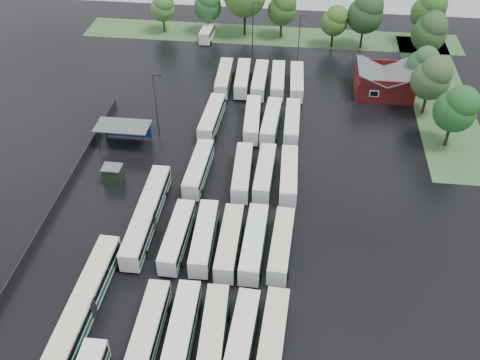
# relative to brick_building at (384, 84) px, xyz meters

# --- Properties ---
(ground) EXTENTS (160.00, 160.00, 0.00)m
(ground) POSITION_rel_brick_building_xyz_m (-24.00, -42.77, -1.87)
(ground) COLOR black
(ground) RESTS_ON ground
(brick_building) EXTENTS (10.07, 8.60, 5.39)m
(brick_building) POSITION_rel_brick_building_xyz_m (0.00, 0.00, 0.00)
(brick_building) COLOR maroon
(brick_building) RESTS_ON ground
(wash_shed) EXTENTS (8.20, 4.20, 3.58)m
(wash_shed) POSITION_rel_brick_building_xyz_m (-41.20, -20.74, 1.12)
(wash_shed) COLOR #2D2D30
(wash_shed) RESTS_ON ground
(utility_hut) EXTENTS (2.70, 2.20, 2.62)m
(utility_hut) POSITION_rel_brick_building_xyz_m (-40.20, -30.17, -0.55)
(utility_hut) COLOR black
(utility_hut) RESTS_ON ground
(grass_strip_north) EXTENTS (80.00, 10.00, 0.01)m
(grass_strip_north) POSITION_rel_brick_building_xyz_m (-22.00, 22.03, -1.86)
(grass_strip_north) COLOR #345C2D
(grass_strip_north) RESTS_ON ground
(grass_strip_east) EXTENTS (10.00, 50.00, 0.01)m
(grass_strip_east) POSITION_rel_brick_building_xyz_m (10.00, 0.03, -1.86)
(grass_strip_east) COLOR #345C2D
(grass_strip_east) RESTS_ON ground
(west_fence) EXTENTS (0.10, 50.00, 1.20)m
(west_fence) POSITION_rel_brick_building_xyz_m (-46.20, -34.77, -1.27)
(west_fence) COLOR #2D2D30
(west_fence) RESTS_ON ground
(bus_r1c0) EXTENTS (2.45, 11.16, 3.10)m
(bus_r1c0) POSITION_rel_brick_building_xyz_m (-28.55, -55.21, -0.16)
(bus_r1c0) COLOR silver
(bus_r1c0) RESTS_ON ground
(bus_r1c1) EXTENTS (2.69, 11.50, 3.19)m
(bus_r1c1) POSITION_rel_brick_building_xyz_m (-25.12, -55.08, -0.11)
(bus_r1c1) COLOR silver
(bus_r1c1) RESTS_ON ground
(bus_r1c2) EXTENTS (2.91, 11.30, 3.12)m
(bus_r1c2) POSITION_rel_brick_building_xyz_m (-21.83, -55.05, -0.15)
(bus_r1c2) COLOR silver
(bus_r1c2) RESTS_ON ground
(bus_r1c3) EXTENTS (2.93, 11.31, 3.12)m
(bus_r1c3) POSITION_rel_brick_building_xyz_m (-18.91, -55.28, -0.15)
(bus_r1c3) COLOR silver
(bus_r1c3) RESTS_ON ground
(bus_r1c4) EXTENTS (2.95, 11.43, 3.15)m
(bus_r1c4) POSITION_rel_brick_building_xyz_m (-15.79, -54.83, -0.13)
(bus_r1c4) COLOR silver
(bus_r1c4) RESTS_ON ground
(bus_r2c0) EXTENTS (2.55, 10.96, 3.04)m
(bus_r2c0) POSITION_rel_brick_building_xyz_m (-28.46, -41.53, -0.20)
(bus_r2c0) COLOR silver
(bus_r2c0) RESTS_ON ground
(bus_r2c1) EXTENTS (2.74, 11.17, 3.09)m
(bus_r2c1) POSITION_rel_brick_building_xyz_m (-25.14, -41.37, -0.17)
(bus_r2c1) COLOR silver
(bus_r2c1) RESTS_ON ground
(bus_r2c2) EXTENTS (2.43, 11.14, 3.10)m
(bus_r2c2) POSITION_rel_brick_building_xyz_m (-21.95, -41.79, -0.16)
(bus_r2c2) COLOR silver
(bus_r2c2) RESTS_ON ground
(bus_r2c3) EXTENTS (2.64, 11.49, 3.19)m
(bus_r2c3) POSITION_rel_brick_building_xyz_m (-18.98, -41.64, -0.11)
(bus_r2c3) COLOR silver
(bus_r2c3) RESTS_ON ground
(bus_r2c4) EXTENTS (2.79, 11.00, 3.04)m
(bus_r2c4) POSITION_rel_brick_building_xyz_m (-15.69, -41.46, -0.20)
(bus_r2c4) COLOR silver
(bus_r2c4) RESTS_ON ground
(bus_r3c0) EXTENTS (2.72, 11.18, 3.09)m
(bus_r3c0) POSITION_rel_brick_building_xyz_m (-28.28, -27.92, -0.17)
(bus_r3c0) COLOR silver
(bus_r3c0) RESTS_ON ground
(bus_r3c2) EXTENTS (2.78, 11.13, 3.07)m
(bus_r3c2) POSITION_rel_brick_building_xyz_m (-22.00, -28.00, -0.18)
(bus_r3c2) COLOR silver
(bus_r3c2) RESTS_ON ground
(bus_r3c3) EXTENTS (2.53, 10.93, 3.03)m
(bus_r3c3) POSITION_rel_brick_building_xyz_m (-18.87, -27.67, -0.20)
(bus_r3c3) COLOR silver
(bus_r3c3) RESTS_ON ground
(bus_r3c4) EXTENTS (2.62, 11.11, 3.08)m
(bus_r3c4) POSITION_rel_brick_building_xyz_m (-15.48, -27.90, -0.17)
(bus_r3c4) COLOR silver
(bus_r3c4) RESTS_ON ground
(bus_r4c0) EXTENTS (2.88, 11.44, 3.16)m
(bus_r4c0) POSITION_rel_brick_building_xyz_m (-28.54, -14.56, -0.13)
(bus_r4c0) COLOR silver
(bus_r4c0) RESTS_ON ground
(bus_r4c2) EXTENTS (2.93, 11.28, 3.11)m
(bus_r4c2) POSITION_rel_brick_building_xyz_m (-22.00, -14.25, -0.15)
(bus_r4c2) COLOR silver
(bus_r4c2) RESTS_ON ground
(bus_r4c3) EXTENTS (2.83, 11.18, 3.09)m
(bus_r4c3) POSITION_rel_brick_building_xyz_m (-18.95, -14.45, -0.17)
(bus_r4c3) COLOR silver
(bus_r4c3) RESTS_ON ground
(bus_r4c4) EXTENTS (2.38, 10.87, 3.02)m
(bus_r4c4) POSITION_rel_brick_building_xyz_m (-15.62, -14.22, -0.20)
(bus_r4c4) COLOR silver
(bus_r4c4) RESTS_ON ground
(bus_r5c0) EXTENTS (2.73, 11.15, 3.08)m
(bus_r5c0) POSITION_rel_brick_building_xyz_m (-28.51, -0.99, -0.17)
(bus_r5c0) COLOR silver
(bus_r5c0) RESTS_ON ground
(bus_r5c1) EXTENTS (2.80, 11.06, 3.05)m
(bus_r5c1) POSITION_rel_brick_building_xyz_m (-25.17, -0.69, -0.19)
(bus_r5c1) COLOR silver
(bus_r5c1) RESTS_ON ground
(bus_r5c2) EXTENTS (2.41, 11.13, 3.10)m
(bus_r5c2) POSITION_rel_brick_building_xyz_m (-21.99, -1.10, -0.16)
(bus_r5c2) COLOR silver
(bus_r5c2) RESTS_ON ground
(bus_r5c3) EXTENTS (2.67, 10.97, 3.04)m
(bus_r5c3) POSITION_rel_brick_building_xyz_m (-18.77, -0.73, -0.20)
(bus_r5c3) COLOR silver
(bus_r5c3) RESTS_ON ground
(bus_r5c4) EXTENTS (2.71, 11.04, 3.05)m
(bus_r5c4) POSITION_rel_brick_building_xyz_m (-15.41, -0.77, -0.19)
(bus_r5c4) COLOR silver
(bus_r5c4) RESTS_ON ground
(artic_bus_west_b) EXTENTS (2.52, 17.27, 3.20)m
(artic_bus_west_b) POSITION_rel_brick_building_xyz_m (-33.11, -38.29, -0.09)
(artic_bus_west_b) COLOR silver
(artic_bus_west_b) RESTS_ON ground
(artic_bus_west_c) EXTENTS (2.72, 17.27, 3.20)m
(artic_bus_west_c) POSITION_rel_brick_building_xyz_m (-36.23, -52.41, -0.09)
(artic_bus_west_c) COLOR silver
(artic_bus_west_c) RESTS_ON ground
(minibus) EXTENTS (2.53, 6.10, 2.62)m
(minibus) POSITION_rel_brick_building_xyz_m (-34.89, 18.12, -0.41)
(minibus) COLOR white
(minibus) RESTS_ON ground
(tree_north_0) EXTENTS (5.20, 5.20, 8.61)m
(tree_north_0) POSITION_rel_brick_building_xyz_m (-44.70, 21.15, 3.67)
(tree_north_0) COLOR #37281E
(tree_north_0) RESTS_ON ground
(tree_north_1) EXTENTS (5.81, 5.81, 9.62)m
(tree_north_1) POSITION_rel_brick_building_xyz_m (-35.09, 21.85, 4.32)
(tree_north_1) COLOR #332218
(tree_north_1) RESTS_ON ground
(tree_north_3) EXTENTS (5.98, 5.98, 9.90)m
(tree_north_3) POSITION_rel_brick_building_xyz_m (-19.39, 21.43, 4.50)
(tree_north_3) COLOR #301D0F
(tree_north_3) RESTS_ON ground
(tree_north_4) EXTENTS (5.38, 5.38, 8.92)m
(tree_north_4) POSITION_rel_brick_building_xyz_m (-8.69, 17.94, 3.87)
(tree_north_4) COLOR black
(tree_north_4) RESTS_ON ground
(tree_north_5) EXTENTS (7.14, 7.14, 11.82)m
(tree_north_5) POSITION_rel_brick_building_xyz_m (-2.78, 18.08, 5.74)
(tree_north_5) COLOR black
(tree_north_5) RESTS_ON ground
(tree_north_6) EXTENTS (6.88, 6.88, 11.40)m
(tree_north_6) POSITION_rel_brick_building_xyz_m (9.98, 21.37, 5.46)
(tree_north_6) COLOR black
(tree_north_6) RESTS_ON ground
(tree_east_0) EXTENTS (6.33, 6.33, 10.48)m
(tree_east_0) POSITION_rel_brick_building_xyz_m (8.54, -15.40, 4.87)
(tree_east_0) COLOR black
(tree_east_0) RESTS_ON ground
(tree_east_1) EXTENTS (6.34, 6.34, 10.50)m
(tree_east_1) POSITION_rel_brick_building_xyz_m (6.37, -6.24, 4.89)
(tree_east_1) COLOR black
(tree_east_1) RESTS_ON ground
(tree_east_2) EXTENTS (5.31, 5.31, 8.79)m
(tree_east_2) POSITION_rel_brick_building_xyz_m (6.26, 1.24, 3.79)
(tree_east_2) COLOR black
(tree_east_2) RESTS_ON ground
(tree_east_3) EXTENTS (6.47, 6.47, 10.72)m
(tree_east_3) POSITION_rel_brick_building_xyz_m (8.70, 11.61, 5.03)
(tree_east_3) COLOR #382113
(tree_east_3) RESTS_ON ground
(tree_east_4) EXTENTS (5.74, 5.74, 9.50)m
(tree_east_4) POSITION_rel_brick_building_xyz_m (9.66, 16.07, 4.24)
(tree_east_4) COLOR #322214
(tree_east_4) RESTS_ON ground
(lamp_post_ne) EXTENTS (1.42, 0.28, 9.25)m
(lamp_post_ne) POSITION_rel_brick_building_xyz_m (-6.32, -3.87, 3.50)
(lamp_post_ne) COLOR #2D2D30
(lamp_post_ne) RESTS_ON ground
(lamp_post_nw) EXTENTS (1.67, 0.33, 10.86)m
(lamp_post_nw) POSITION_rel_brick_building_xyz_m (-36.44, -17.83, 4.44)
(lamp_post_nw) COLOR #2D2D30
(lamp_post_nw) RESTS_ON ground
(lamp_post_back_w) EXTENTS (1.66, 0.32, 10.79)m
(lamp_post_back_w) POSITION_rel_brick_building_xyz_m (-24.60, 12.64, 4.40)
(lamp_post_back_w) COLOR #2D2D30
(lamp_post_back_w) RESTS_ON ground
(lamp_post_back_e) EXTENTS (1.41, 0.28, 9.17)m
(lamp_post_back_e) POSITION_rel_brick_building_xyz_m (-15.45, 11.20, 3.46)
(lamp_post_back_e) COLOR #2D2D30
(lamp_post_back_e) RESTS_ON ground
(puddle_2) EXTENTS (5.18, 5.18, 0.01)m
(puddle_2) POSITION_rel_brick_building_xyz_m (-31.82, -41.85, -1.86)
(puddle_2) COLOR black
(puddle_2) RESTS_ON ground
(puddle_3) EXTENTS (3.35, 3.35, 0.01)m
(puddle_3) POSITION_rel_brick_building_xyz_m (-18.84, -46.18, -1.86)
(puddle_3) COLOR black
(puddle_3) RESTS_ON ground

